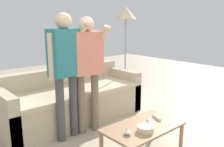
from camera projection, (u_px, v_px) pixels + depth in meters
couch at (72, 101)px, 3.77m from camera, size 2.19×0.86×0.78m
coffee_table at (143, 131)px, 2.63m from camera, size 0.88×0.51×0.41m
snack_bowl at (146, 129)px, 2.48m from camera, size 0.18×0.18×0.06m
game_remote_nunchuk at (127, 132)px, 2.41m from camera, size 0.06×0.09×0.05m
floor_lamp at (126, 19)px, 4.38m from camera, size 0.39×0.39×1.76m
player_center at (87, 62)px, 3.20m from camera, size 0.46×0.43×1.58m
player_left at (65, 62)px, 3.01m from camera, size 0.51×0.35×1.62m
game_remote_wand_near at (157, 117)px, 2.80m from camera, size 0.10×0.15×0.03m
game_remote_wand_far at (150, 121)px, 2.69m from camera, size 0.14×0.14×0.03m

